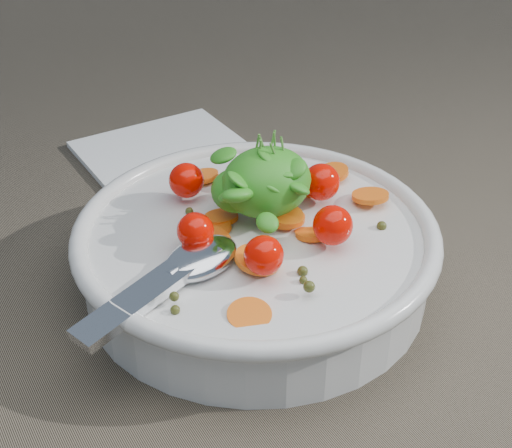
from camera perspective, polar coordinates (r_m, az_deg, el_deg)
ground at (r=0.53m, az=-0.38°, el=-5.89°), size 6.00×6.00×0.00m
bowl at (r=0.52m, az=0.01°, el=-2.00°), size 0.29×0.27×0.11m
napkin at (r=0.72m, az=-7.26°, el=5.73°), size 0.16×0.14×0.01m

